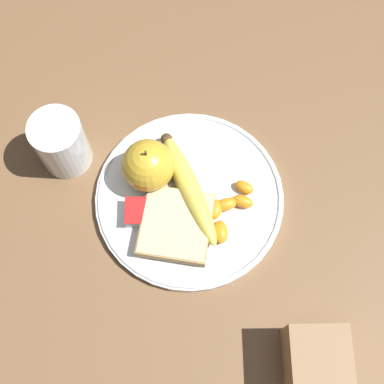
{
  "coord_description": "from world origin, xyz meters",
  "views": [
    {
      "loc": [
        0.28,
        -0.0,
        0.76
      ],
      "look_at": [
        0.0,
        0.0,
        0.03
      ],
      "focal_mm": 50.0,
      "sensor_mm": 36.0,
      "label": 1
    }
  ],
  "objects_px": {
    "bread_slice": "(179,225)",
    "apple": "(151,166)",
    "banana": "(191,187)",
    "condiment_caddy": "(318,358)",
    "juice_glass": "(64,144)",
    "jam_packet": "(140,212)",
    "plate": "(192,198)",
    "fork": "(188,183)"
  },
  "relations": [
    {
      "from": "jam_packet",
      "to": "condiment_caddy",
      "type": "height_order",
      "value": "condiment_caddy"
    },
    {
      "from": "plate",
      "to": "bread_slice",
      "type": "bearing_deg",
      "value": -22.87
    },
    {
      "from": "fork",
      "to": "condiment_caddy",
      "type": "height_order",
      "value": "condiment_caddy"
    },
    {
      "from": "plate",
      "to": "jam_packet",
      "type": "distance_m",
      "value": 0.08
    },
    {
      "from": "jam_packet",
      "to": "fork",
      "type": "bearing_deg",
      "value": 124.65
    },
    {
      "from": "bread_slice",
      "to": "condiment_caddy",
      "type": "xyz_separation_m",
      "value": [
        0.19,
        0.18,
        0.02
      ]
    },
    {
      "from": "fork",
      "to": "jam_packet",
      "type": "bearing_deg",
      "value": 6.38
    },
    {
      "from": "condiment_caddy",
      "to": "banana",
      "type": "bearing_deg",
      "value": -146.28
    },
    {
      "from": "juice_glass",
      "to": "apple",
      "type": "xyz_separation_m",
      "value": [
        0.04,
        0.13,
        0.0
      ]
    },
    {
      "from": "apple",
      "to": "bread_slice",
      "type": "height_order",
      "value": "apple"
    },
    {
      "from": "plate",
      "to": "bread_slice",
      "type": "height_order",
      "value": "bread_slice"
    },
    {
      "from": "condiment_caddy",
      "to": "bread_slice",
      "type": "bearing_deg",
      "value": -136.06
    },
    {
      "from": "apple",
      "to": "fork",
      "type": "bearing_deg",
      "value": 76.03
    },
    {
      "from": "juice_glass",
      "to": "banana",
      "type": "height_order",
      "value": "juice_glass"
    },
    {
      "from": "banana",
      "to": "fork",
      "type": "bearing_deg",
      "value": -161.99
    },
    {
      "from": "juice_glass",
      "to": "jam_packet",
      "type": "relative_size",
      "value": 2.35
    },
    {
      "from": "juice_glass",
      "to": "fork",
      "type": "bearing_deg",
      "value": 74.1
    },
    {
      "from": "fork",
      "to": "banana",
      "type": "bearing_deg",
      "value": 79.75
    },
    {
      "from": "juice_glass",
      "to": "fork",
      "type": "relative_size",
      "value": 0.55
    },
    {
      "from": "plate",
      "to": "apple",
      "type": "xyz_separation_m",
      "value": [
        -0.03,
        -0.06,
        0.04
      ]
    },
    {
      "from": "condiment_caddy",
      "to": "jam_packet",
      "type": "bearing_deg",
      "value": -131.15
    },
    {
      "from": "juice_glass",
      "to": "jam_packet",
      "type": "bearing_deg",
      "value": 48.07
    },
    {
      "from": "apple",
      "to": "fork",
      "type": "height_order",
      "value": "apple"
    },
    {
      "from": "fork",
      "to": "condiment_caddy",
      "type": "bearing_deg",
      "value": 94.78
    },
    {
      "from": "jam_packet",
      "to": "condiment_caddy",
      "type": "xyz_separation_m",
      "value": [
        0.21,
        0.24,
        0.02
      ]
    },
    {
      "from": "fork",
      "to": "condiment_caddy",
      "type": "xyz_separation_m",
      "value": [
        0.26,
        0.17,
        0.03
      ]
    },
    {
      "from": "jam_packet",
      "to": "juice_glass",
      "type": "bearing_deg",
      "value": -131.93
    },
    {
      "from": "plate",
      "to": "fork",
      "type": "height_order",
      "value": "fork"
    },
    {
      "from": "banana",
      "to": "jam_packet",
      "type": "height_order",
      "value": "banana"
    },
    {
      "from": "plate",
      "to": "apple",
      "type": "bearing_deg",
      "value": -120.26
    },
    {
      "from": "bread_slice",
      "to": "jam_packet",
      "type": "xyz_separation_m",
      "value": [
        -0.02,
        -0.06,
        -0.0
      ]
    },
    {
      "from": "banana",
      "to": "condiment_caddy",
      "type": "relative_size",
      "value": 2.35
    },
    {
      "from": "bread_slice",
      "to": "jam_packet",
      "type": "distance_m",
      "value": 0.06
    },
    {
      "from": "juice_glass",
      "to": "jam_packet",
      "type": "distance_m",
      "value": 0.15
    },
    {
      "from": "juice_glass",
      "to": "bread_slice",
      "type": "height_order",
      "value": "juice_glass"
    },
    {
      "from": "juice_glass",
      "to": "jam_packet",
      "type": "xyz_separation_m",
      "value": [
        0.1,
        0.11,
        -0.02
      ]
    },
    {
      "from": "apple",
      "to": "banana",
      "type": "distance_m",
      "value": 0.07
    },
    {
      "from": "juice_glass",
      "to": "apple",
      "type": "distance_m",
      "value": 0.14
    },
    {
      "from": "apple",
      "to": "condiment_caddy",
      "type": "xyz_separation_m",
      "value": [
        0.27,
        0.22,
        -0.01
      ]
    },
    {
      "from": "plate",
      "to": "bread_slice",
      "type": "xyz_separation_m",
      "value": [
        0.05,
        -0.02,
        0.02
      ]
    },
    {
      "from": "juice_glass",
      "to": "condiment_caddy",
      "type": "relative_size",
      "value": 1.23
    },
    {
      "from": "bread_slice",
      "to": "apple",
      "type": "bearing_deg",
      "value": -154.25
    }
  ]
}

